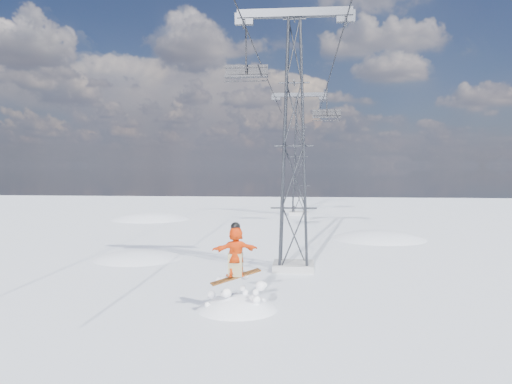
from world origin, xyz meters
TOP-DOWN VIEW (x-y plane):
  - ground at (0.00, 0.00)m, footprint 120.00×120.00m
  - snow_terrain at (-4.77, 21.24)m, footprint 39.00×37.00m
  - lift_tower_near at (0.80, 8.00)m, footprint 5.20×1.80m
  - lift_tower_far at (0.80, 33.00)m, footprint 5.20×1.80m
  - haul_cables at (0.80, 19.50)m, footprint 4.46×51.00m
  - snowboarder_jump at (-0.89, 1.69)m, footprint 4.40×4.40m
  - lift_chair_near at (-1.40, 8.79)m, footprint 1.97×0.57m
  - lift_chair_mid at (3.00, 25.42)m, footprint 2.22×0.64m

SIDE VIEW (x-z plane):
  - snow_terrain at x=-4.77m, z-range -20.59..1.41m
  - snowboarder_jump at x=-0.89m, z-range -5.04..1.76m
  - ground at x=0.00m, z-range 0.00..0.00m
  - lift_tower_near at x=0.80m, z-range -0.24..11.18m
  - lift_tower_far at x=0.80m, z-range -0.24..11.18m
  - lift_chair_mid at x=3.00m, z-range 7.27..10.02m
  - lift_chair_near at x=-1.40m, z-range 7.68..10.12m
  - haul_cables at x=0.80m, z-range 10.82..10.88m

